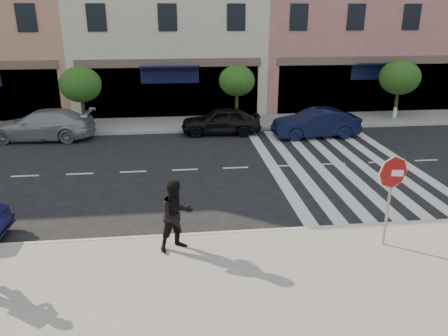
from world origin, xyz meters
TOP-DOWN VIEW (x-y plane):
  - ground at (0.00, 0.00)m, footprint 120.00×120.00m
  - sidewalk_near at (0.00, -3.75)m, footprint 60.00×4.50m
  - sidewalk_far at (0.00, 11.00)m, footprint 60.00×3.00m
  - building_centre at (-0.50, 17.00)m, footprint 11.00×9.00m
  - building_east_mid at (11.50, 17.00)m, footprint 13.00×9.00m
  - street_tree_wb at (-5.00, 10.80)m, footprint 2.10×2.10m
  - street_tree_c at (3.00, 10.80)m, footprint 1.90×1.90m
  - street_tree_ea at (12.00, 10.80)m, footprint 2.20×2.20m
  - stop_sign at (4.95, -2.62)m, footprint 0.85×0.18m
  - walker at (-0.37, -2.22)m, footprint 1.12×1.03m
  - car_far_left at (-6.66, 9.10)m, footprint 5.01×2.32m
  - car_far_mid at (1.97, 9.10)m, footprint 4.02×1.81m
  - car_far_right at (6.50, 8.00)m, footprint 4.24×1.66m

SIDE VIEW (x-z plane):
  - ground at x=0.00m, z-range 0.00..0.00m
  - sidewalk_near at x=0.00m, z-range 0.00..0.15m
  - sidewalk_far at x=0.00m, z-range 0.00..0.15m
  - car_far_mid at x=1.97m, z-range 0.00..1.34m
  - car_far_right at x=6.50m, z-range 0.00..1.38m
  - car_far_left at x=-6.66m, z-range 0.00..1.42m
  - walker at x=-0.37m, z-range 0.15..2.01m
  - stop_sign at x=4.95m, z-range 0.71..3.13m
  - street_tree_wb at x=-5.00m, z-range 0.78..3.84m
  - street_tree_c at x=3.00m, z-range 0.84..3.87m
  - street_tree_ea at x=12.00m, z-range 0.80..3.99m
  - building_centre at x=-0.50m, z-range 0.00..11.00m
  - building_east_mid at x=11.50m, z-range 0.00..13.00m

